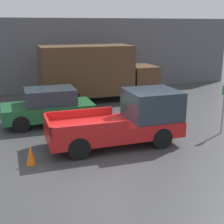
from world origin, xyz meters
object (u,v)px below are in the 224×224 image
parking_sign (224,105)px  car (49,106)px  newspaper_box (90,84)px  traffic_cone (31,155)px  pickup_truck (128,119)px  delivery_truck (94,72)px

parking_sign → car: bearing=151.5°
newspaper_box → parking_sign: bearing=-73.5°
traffic_cone → pickup_truck: bearing=12.3°
delivery_truck → traffic_cone: 9.58m
car → parking_sign: 7.91m
parking_sign → traffic_cone: size_ratio=3.24×
traffic_cone → parking_sign: bearing=4.1°
car → traffic_cone: car is taller
traffic_cone → newspaper_box: bearing=66.1°
car → newspaper_box: car is taller
parking_sign → traffic_cone: bearing=-175.9°
pickup_truck → car: (-2.63, 3.53, -0.12)m
car → newspaper_box: bearing=61.3°
delivery_truck → newspaper_box: delivery_truck is taller
pickup_truck → delivery_truck: size_ratio=0.72×
pickup_truck → car: pickup_truck is taller
newspaper_box → traffic_cone: newspaper_box is taller
pickup_truck → car: 4.40m
delivery_truck → newspaper_box: (0.46, 2.96, -1.29)m
pickup_truck → traffic_cone: (-3.84, -0.83, -0.64)m
car → newspaper_box: size_ratio=4.16×
delivery_truck → traffic_cone: bearing=-118.6°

